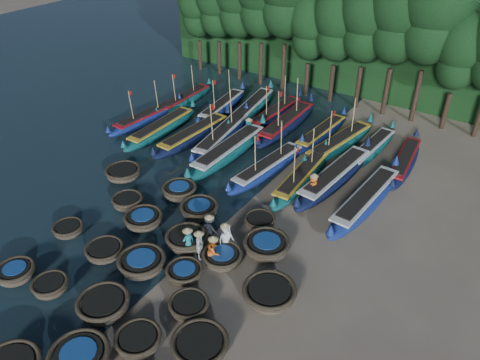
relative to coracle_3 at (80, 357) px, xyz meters
The scene contains 56 objects.
ground 8.93m from the coracle_3, 92.84° to the left, with size 120.00×120.00×0.00m, color gray.
foliage_wall 32.72m from the coracle_3, 90.78° to the left, with size 40.00×3.00×10.00m, color black.
coracle_3 is the anchor object (origin of this frame).
coracle_5 6.37m from the coracle_3, 166.73° to the left, with size 1.86×1.86×0.75m.
coracle_6 4.56m from the coracle_3, 156.23° to the left, with size 1.69×1.69×0.67m.
coracle_7 2.67m from the coracle_3, 117.63° to the left, with size 2.35×2.35×0.80m.
coracle_8 2.29m from the coracle_3, 56.68° to the left, with size 2.38×2.38×0.64m.
coracle_9 4.67m from the coracle_3, 40.56° to the left, with size 2.69×2.69×0.78m.
coracle_10 8.46m from the coracle_3, 143.78° to the left, with size 1.90×1.90×0.63m.
coracle_11 6.27m from the coracle_3, 128.80° to the left, with size 1.97×1.97×0.64m.
coracle_12 5.50m from the coracle_3, 108.01° to the left, with size 2.83×2.83×0.79m.
coracle_13 5.95m from the coracle_3, 86.47° to the left, with size 2.08×2.08×0.63m.
coracle_14 4.80m from the coracle_3, 67.23° to the left, with size 2.16×2.16×0.67m.
coracle_15 10.37m from the coracle_3, 125.01° to the left, with size 2.11×2.11×0.73m.
coracle_16 8.77m from the coracle_3, 117.37° to the left, with size 2.41×2.41×0.75m.
coracle_17 7.78m from the coracle_3, 97.01° to the left, with size 2.53×2.53×0.85m.
coracle_18 7.85m from the coracle_3, 80.72° to the left, with size 2.16×2.16×0.69m.
coracle_19 8.23m from the coracle_3, 57.27° to the left, with size 2.76×2.76×0.84m.
coracle_20 13.48m from the coracle_3, 128.47° to the left, with size 2.23×2.23×0.74m.
coracle_21 11.70m from the coracle_3, 110.63° to the left, with size 2.30×2.30×0.81m.
coracle_22 10.39m from the coracle_3, 101.36° to the left, with size 2.59×2.59×0.78m.
coracle_23 11.30m from the coracle_3, 83.43° to the left, with size 1.79×1.79×0.63m.
coracle_24 9.95m from the coracle_3, 74.27° to the left, with size 2.47×2.47×0.84m.
long_boat_0 21.14m from the coracle_3, 126.15° to the left, with size 1.92×7.58×3.23m.
long_boat_1 19.35m from the coracle_3, 122.31° to the left, with size 1.70×8.20×1.44m.
long_boat_2 18.49m from the coracle_3, 114.57° to the left, with size 1.85×8.35×1.47m.
long_boat_3 18.65m from the coracle_3, 108.32° to the left, with size 2.81×8.74×3.75m.
long_boat_4 16.84m from the coracle_3, 104.69° to the left, with size 1.61×9.18×1.61m.
long_boat_5 16.05m from the coracle_3, 93.75° to the left, with size 2.28×8.01×3.42m.
long_boat_6 16.20m from the coracle_3, 85.51° to the left, with size 1.80×8.06×3.43m.
long_boat_7 17.52m from the coracle_3, 80.22° to the left, with size 2.39×9.14×1.61m.
long_boat_8 16.87m from the coracle_3, 71.22° to the left, with size 2.15×8.95×1.58m.
long_boat_9 24.66m from the coracle_3, 119.81° to the left, with size 1.53×7.42×3.15m.
long_boat_10 23.64m from the coracle_3, 112.01° to the left, with size 2.23×7.68×3.28m.
long_boat_11 23.85m from the coracle_3, 106.33° to the left, with size 2.74×8.52×1.52m.
long_boat_12 23.60m from the coracle_3, 101.37° to the left, with size 1.76×7.81×3.32m.
long_boat_13 22.22m from the coracle_3, 97.84° to the left, with size 1.77×8.88×3.77m.
long_boat_14 22.14m from the coracle_3, 90.68° to the left, with size 1.72×7.47×1.32m.
long_boat_15 21.43m from the coracle_3, 86.07° to the left, with size 2.86×8.40×3.62m.
long_boat_16 22.23m from the coracle_3, 80.86° to the left, with size 1.85×7.51×1.32m.
long_boat_17 22.36m from the coracle_3, 74.60° to the left, with size 1.97×7.50×1.33m.
fisherman_0 8.64m from the coracle_3, 84.06° to the left, with size 0.80×0.97×1.89m.
fisherman_1 7.26m from the coracle_3, 93.23° to the left, with size 0.61×0.73×1.92m.
fisherman_2 7.54m from the coracle_3, 82.57° to the left, with size 0.89×0.99×1.88m.
fisherman_3 8.87m from the coracle_3, 91.95° to the left, with size 0.99×0.57×1.73m.
fisherman_4 7.43m from the coracle_3, 88.87° to the left, with size 0.83×1.04×1.86m.
fisherman_5 19.90m from the coracle_3, 103.52° to the left, with size 1.11×1.53×1.80m.
fisherman_6 15.29m from the coracle_3, 80.39° to the left, with size 0.78×0.97×1.93m.
tree_0 33.70m from the coracle_3, 119.63° to the left, with size 3.68×3.68×8.68m.
tree_1 32.76m from the coracle_3, 116.07° to the left, with size 4.09×4.09×9.65m.
tree_5 29.83m from the coracle_3, 99.70° to the left, with size 3.68×3.68×8.68m.
tree_6 29.67m from the coracle_3, 95.22° to the left, with size 4.09×4.09×9.65m.
tree_7 29.71m from the coracle_3, 90.68° to the left, with size 4.51×4.51×10.63m.
tree_8 29.93m from the coracle_3, 86.13° to the left, with size 4.92×4.92×11.60m.
tree_9 30.34m from the coracle_3, 81.62° to the left, with size 5.34×5.34×12.58m.
tree_10 30.14m from the coracle_3, 77.22° to the left, with size 3.68×3.68×8.68m.
Camera 1 is at (11.92, -14.90, 16.17)m, focal length 35.00 mm.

